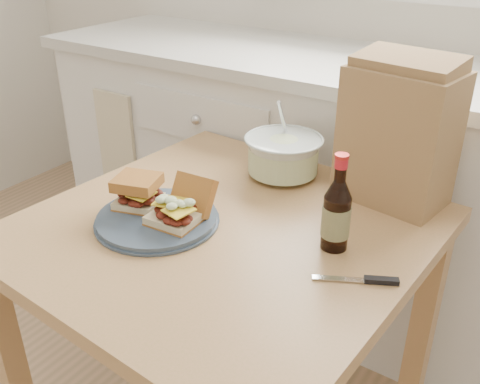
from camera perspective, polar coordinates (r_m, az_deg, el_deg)
The scene contains 9 objects.
cabinet_run at distance 1.94m, azimuth 13.23°, elevation -0.39°, with size 2.50×0.64×0.94m.
dining_table at distance 1.29m, azimuth -1.66°, elevation -7.49°, with size 0.92×0.92×0.72m.
plate at distance 1.25m, azimuth -8.83°, elevation -2.85°, with size 0.28×0.28×0.02m, color #3B4C60.
sandwich_left at distance 1.28m, azimuth -10.84°, elevation 0.09°, with size 0.12×0.12×0.07m.
sandwich_right at distance 1.22m, azimuth -6.35°, elevation -1.53°, with size 0.11×0.15×0.09m.
coleslaw_bowl at distance 1.45m, azimuth 4.63°, elevation 3.74°, with size 0.21×0.21×0.21m.
beer_bottle at distance 1.13m, azimuth 10.25°, elevation -2.32°, with size 0.06×0.06×0.22m.
knife at distance 1.08m, azimuth 13.74°, elevation -9.11°, with size 0.15×0.09×0.01m.
paper_bag at distance 1.34m, azimuth 16.49°, elevation 5.64°, with size 0.25×0.16×0.33m, color #99784A.
Camera 1 is at (0.56, 0.06, 1.35)m, focal length 40.00 mm.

